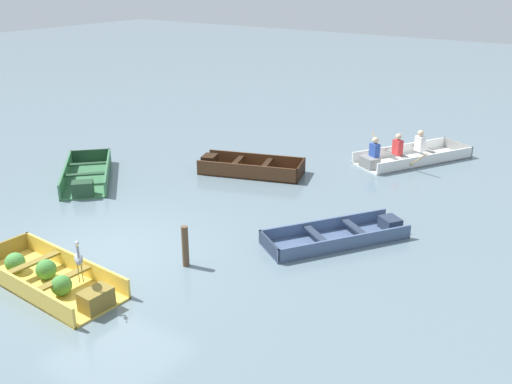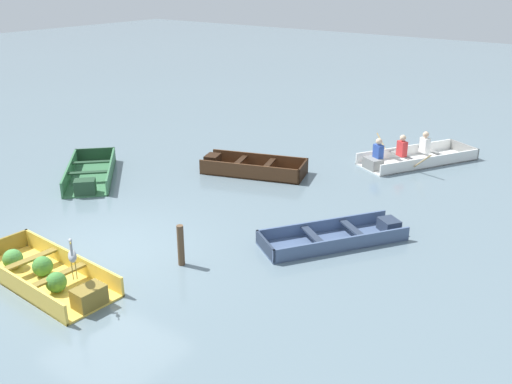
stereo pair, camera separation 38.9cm
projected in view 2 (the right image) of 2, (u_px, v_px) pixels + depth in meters
ground_plane at (105, 251)px, 11.53m from camera, size 80.00×80.00×0.00m
dinghy_yellow_foreground at (45, 275)px, 10.31m from camera, size 3.13×1.30×0.41m
skiff_dark_varnish_near_moored at (249, 168)px, 15.87m from camera, size 3.03×1.94×0.42m
skiff_slate_blue_mid_moored at (338, 237)px, 11.91m from camera, size 2.49×3.10×0.30m
skiff_green_far_moored at (90, 175)px, 15.33m from camera, size 2.89×2.84×0.41m
rowboat_white_with_crew at (411, 157)px, 16.62m from camera, size 2.75×3.69×0.90m
heron_on_dinghy at (72, 255)px, 9.48m from camera, size 0.42×0.32×0.84m
mooring_post at (181, 245)px, 10.85m from camera, size 0.13×0.13×0.83m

